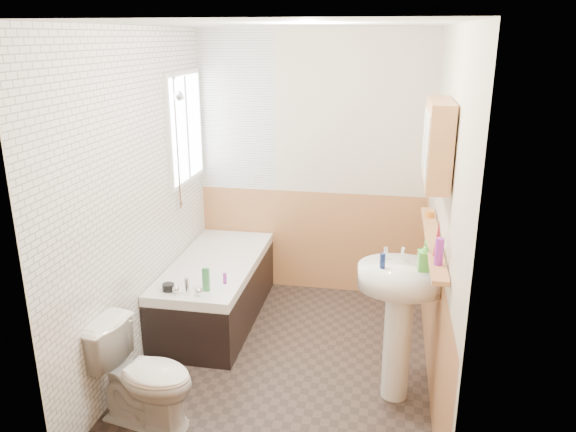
# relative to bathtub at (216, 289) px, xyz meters

# --- Properties ---
(floor) EXTENTS (2.80, 2.80, 0.00)m
(floor) POSITION_rel_bathtub_xyz_m (0.73, -0.59, -0.29)
(floor) COLOR #2C231F
(floor) RESTS_ON ground
(ceiling) EXTENTS (2.80, 2.80, 0.00)m
(ceiling) POSITION_rel_bathtub_xyz_m (0.73, -0.59, 2.21)
(ceiling) COLOR white
(ceiling) RESTS_ON ground
(wall_back) EXTENTS (2.20, 0.02, 2.50)m
(wall_back) POSITION_rel_bathtub_xyz_m (0.73, 0.82, 0.96)
(wall_back) COLOR beige
(wall_back) RESTS_ON ground
(wall_front) EXTENTS (2.20, 0.02, 2.50)m
(wall_front) POSITION_rel_bathtub_xyz_m (0.73, -2.00, 0.96)
(wall_front) COLOR beige
(wall_front) RESTS_ON ground
(wall_left) EXTENTS (0.02, 2.80, 2.50)m
(wall_left) POSITION_rel_bathtub_xyz_m (-0.38, -0.59, 0.96)
(wall_left) COLOR beige
(wall_left) RESTS_ON ground
(wall_right) EXTENTS (0.02, 2.80, 2.50)m
(wall_right) POSITION_rel_bathtub_xyz_m (1.84, -0.59, 0.96)
(wall_right) COLOR beige
(wall_right) RESTS_ON ground
(wainscot_right) EXTENTS (0.01, 2.80, 1.00)m
(wainscot_right) POSITION_rel_bathtub_xyz_m (1.82, -0.59, 0.21)
(wainscot_right) COLOR tan
(wainscot_right) RESTS_ON wall_right
(wainscot_front) EXTENTS (2.20, 0.01, 1.00)m
(wainscot_front) POSITION_rel_bathtub_xyz_m (0.73, -1.98, 0.21)
(wainscot_front) COLOR tan
(wainscot_front) RESTS_ON wall_front
(wainscot_back) EXTENTS (2.20, 0.01, 1.00)m
(wainscot_back) POSITION_rel_bathtub_xyz_m (0.73, 0.80, 0.21)
(wainscot_back) COLOR tan
(wainscot_back) RESTS_ON wall_back
(tile_cladding_left) EXTENTS (0.01, 2.80, 2.50)m
(tile_cladding_left) POSITION_rel_bathtub_xyz_m (-0.36, -0.59, 0.96)
(tile_cladding_left) COLOR white
(tile_cladding_left) RESTS_ON wall_left
(tile_return_back) EXTENTS (0.75, 0.01, 1.50)m
(tile_return_back) POSITION_rel_bathtub_xyz_m (0.00, 0.79, 1.46)
(tile_return_back) COLOR white
(tile_return_back) RESTS_ON wall_back
(window) EXTENTS (0.03, 0.79, 0.99)m
(window) POSITION_rel_bathtub_xyz_m (-0.33, 0.36, 1.36)
(window) COLOR white
(window) RESTS_ON wall_left
(bathtub) EXTENTS (0.70, 1.57, 0.69)m
(bathtub) POSITION_rel_bathtub_xyz_m (0.00, 0.00, 0.00)
(bathtub) COLOR black
(bathtub) RESTS_ON floor
(shower_riser) EXTENTS (0.10, 0.08, 1.16)m
(shower_riser) POSITION_rel_bathtub_xyz_m (-0.31, 0.08, 1.38)
(shower_riser) COLOR silver
(shower_riser) RESTS_ON wall_left
(toilet) EXTENTS (0.76, 0.52, 0.68)m
(toilet) POSITION_rel_bathtub_xyz_m (-0.03, -1.44, 0.05)
(toilet) COLOR white
(toilet) RESTS_ON floor
(sink) EXTENTS (0.58, 0.47, 1.11)m
(sink) POSITION_rel_bathtub_xyz_m (1.57, -0.86, 0.41)
(sink) COLOR white
(sink) RESTS_ON floor
(pine_shelf) EXTENTS (0.10, 1.44, 0.03)m
(pine_shelf) POSITION_rel_bathtub_xyz_m (1.77, -0.65, 0.82)
(pine_shelf) COLOR tan
(pine_shelf) RESTS_ON wall_right
(medicine_cabinet) EXTENTS (0.15, 0.60, 0.54)m
(medicine_cabinet) POSITION_rel_bathtub_xyz_m (1.74, -0.71, 1.49)
(medicine_cabinet) COLOR tan
(medicine_cabinet) RESTS_ON wall_right
(foam_can) EXTENTS (0.07, 0.07, 0.17)m
(foam_can) POSITION_rel_bathtub_xyz_m (1.77, -1.12, 0.92)
(foam_can) COLOR purple
(foam_can) RESTS_ON pine_shelf
(green_bottle) EXTENTS (0.06, 0.06, 0.24)m
(green_bottle) POSITION_rel_bathtub_xyz_m (1.77, -0.98, 0.95)
(green_bottle) COLOR maroon
(green_bottle) RESTS_ON pine_shelf
(black_jar) EXTENTS (0.07, 0.07, 0.04)m
(black_jar) POSITION_rel_bathtub_xyz_m (1.77, -0.18, 0.86)
(black_jar) COLOR orange
(black_jar) RESTS_ON pine_shelf
(soap_bottle) EXTENTS (0.11, 0.21, 0.09)m
(soap_bottle) POSITION_rel_bathtub_xyz_m (1.71, -0.90, 0.74)
(soap_bottle) COLOR #59C647
(soap_bottle) RESTS_ON sink
(clear_bottle) EXTENTS (0.04, 0.04, 0.10)m
(clear_bottle) POSITION_rel_bathtub_xyz_m (1.44, -0.92, 0.75)
(clear_bottle) COLOR navy
(clear_bottle) RESTS_ON sink
(blue_gel) EXTENTS (0.06, 0.04, 0.19)m
(blue_gel) POSITION_rel_bathtub_xyz_m (0.12, -0.59, 0.36)
(blue_gel) COLOR #388447
(blue_gel) RESTS_ON bathtub
(cream_jar) EXTENTS (0.09, 0.09, 0.06)m
(cream_jar) POSITION_rel_bathtub_xyz_m (-0.17, -0.64, 0.29)
(cream_jar) COLOR black
(cream_jar) RESTS_ON bathtub
(orange_bottle) EXTENTS (0.04, 0.04, 0.09)m
(orange_bottle) POSITION_rel_bathtub_xyz_m (0.22, -0.43, 0.31)
(orange_bottle) COLOR purple
(orange_bottle) RESTS_ON bathtub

